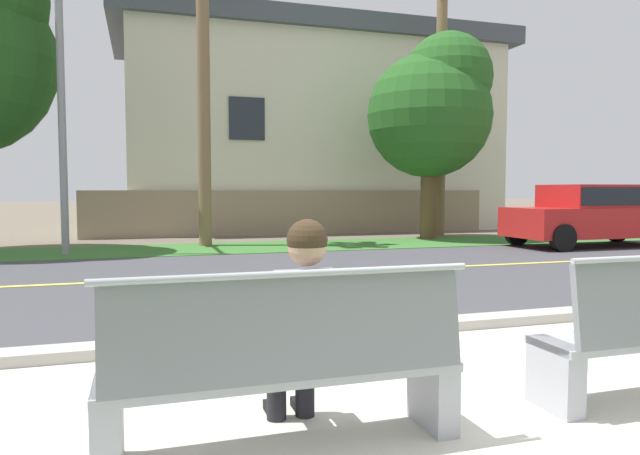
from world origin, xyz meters
TOP-DOWN VIEW (x-y plane):
  - ground_plane at (0.00, 8.00)m, footprint 140.00×140.00m
  - sidewalk_pavement at (0.00, 0.40)m, footprint 44.00×3.60m
  - curb_edge at (0.00, 2.35)m, footprint 44.00×0.30m
  - street_asphalt at (0.00, 6.50)m, footprint 52.00×8.00m
  - road_centre_line at (0.00, 6.50)m, footprint 48.00×0.14m
  - far_verge_grass at (0.00, 11.13)m, footprint 48.00×2.80m
  - bench_left at (-1.33, 0.17)m, footprint 1.94×0.48m
  - seated_person_grey at (-1.20, 0.34)m, footprint 0.52×0.68m
  - car_red_near at (8.71, 8.90)m, footprint 4.30×1.86m
  - streetlamp at (-3.63, 10.92)m, footprint 0.24×2.10m
  - shade_tree_left at (5.93, 12.02)m, footprint 3.53×3.53m
  - garden_wall at (2.71, 14.90)m, footprint 13.00×0.36m
  - house_across_street at (3.98, 18.10)m, footprint 13.84×6.91m

SIDE VIEW (x-z plane):
  - ground_plane at x=0.00m, z-range 0.00..0.00m
  - street_asphalt at x=0.00m, z-range 0.00..0.01m
  - sidewalk_pavement at x=0.00m, z-range 0.00..0.01m
  - far_verge_grass at x=0.00m, z-range 0.00..0.02m
  - road_centre_line at x=0.00m, z-range 0.01..0.01m
  - curb_edge at x=0.00m, z-range 0.00..0.11m
  - bench_left at x=-1.33m, z-range -0.04..0.96m
  - seated_person_grey at x=-1.20m, z-range 0.05..1.30m
  - garden_wall at x=2.71m, z-range 0.00..1.40m
  - car_red_near at x=8.71m, z-range 0.08..1.62m
  - house_across_street at x=3.98m, z-range 0.05..7.17m
  - shade_tree_left at x=5.93m, z-range 0.87..6.70m
  - streetlamp at x=-3.63m, z-range 0.51..8.08m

